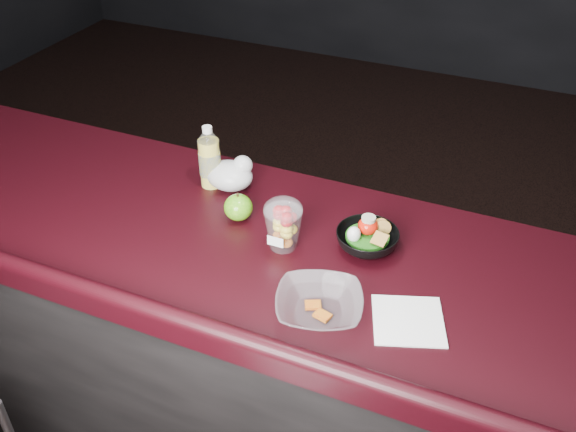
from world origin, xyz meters
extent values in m
cube|color=black|center=(0.00, 0.30, 0.49)|extent=(4.00, 0.65, 0.98)
cube|color=black|center=(0.00, 0.30, 1.00)|extent=(4.06, 0.71, 0.04)
cylinder|color=yellow|center=(-0.31, 0.49, 1.10)|extent=(0.06, 0.06, 0.15)
cylinder|color=white|center=(-0.31, 0.49, 1.10)|extent=(0.06, 0.06, 0.15)
cone|color=white|center=(-0.31, 0.49, 1.18)|extent=(0.06, 0.06, 0.03)
cylinder|color=white|center=(-0.31, 0.49, 1.21)|extent=(0.03, 0.03, 0.02)
cylinder|color=#072D99|center=(-0.31, 0.49, 1.10)|extent=(0.06, 0.06, 0.07)
ellipsoid|color=white|center=(0.01, 0.30, 1.14)|extent=(0.10, 0.10, 0.06)
ellipsoid|color=#297B0E|center=(-0.15, 0.37, 1.06)|extent=(0.08, 0.08, 0.07)
cylinder|color=black|center=(-0.15, 0.37, 1.10)|extent=(0.01, 0.01, 0.01)
ellipsoid|color=silver|center=(-0.25, 0.50, 1.06)|extent=(0.14, 0.12, 0.08)
sphere|color=silver|center=(-0.21, 0.52, 1.09)|extent=(0.06, 0.06, 0.06)
imported|color=black|center=(0.21, 0.38, 1.05)|extent=(0.20, 0.20, 0.05)
cylinder|color=#0F470C|center=(0.21, 0.38, 1.06)|extent=(0.11, 0.11, 0.01)
ellipsoid|color=red|center=(0.21, 0.40, 1.08)|extent=(0.05, 0.05, 0.05)
cylinder|color=beige|center=(0.21, 0.40, 1.10)|extent=(0.04, 0.04, 0.01)
ellipsoid|color=white|center=(0.18, 0.36, 1.07)|extent=(0.04, 0.04, 0.04)
imported|color=silver|center=(0.19, 0.11, 1.04)|extent=(0.25, 0.25, 0.05)
cube|color=#990F0C|center=(0.17, 0.12, 1.03)|extent=(0.05, 0.04, 0.01)
cube|color=#990F0C|center=(0.20, 0.09, 1.03)|extent=(0.04, 0.04, 0.01)
cube|color=white|center=(0.38, 0.16, 1.02)|extent=(0.20, 0.20, 0.00)
camera|label=1|loc=(0.54, -0.90, 2.07)|focal=40.00mm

